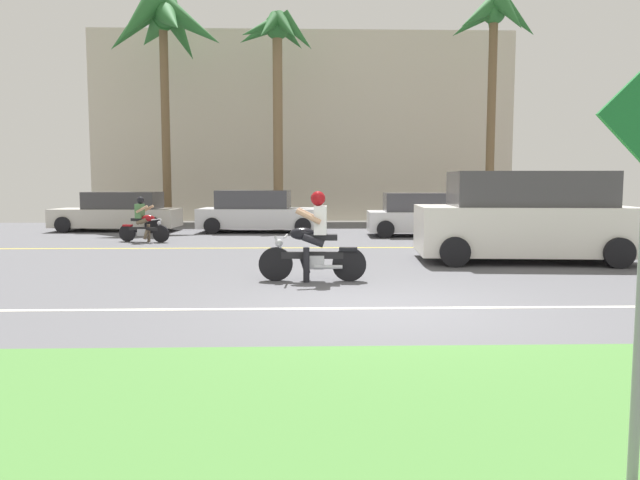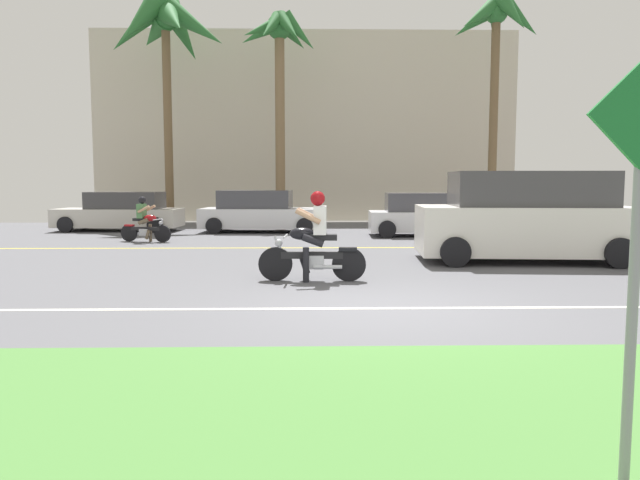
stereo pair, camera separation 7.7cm
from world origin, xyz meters
The scene contains 15 objects.
ground centered at (0.00, 3.00, -0.02)m, with size 56.00×30.00×0.04m, color #545459.
grass_median centered at (0.00, -4.10, 0.03)m, with size 56.00×3.80×0.06m, color #477A38.
lane_line_near centered at (0.00, -0.06, 0.00)m, with size 50.40×0.12×0.01m, color silver.
lane_line_far centered at (0.00, 7.73, 0.00)m, with size 50.40×0.12×0.01m, color yellow.
motorcyclist centered at (-1.00, 2.32, 0.69)m, with size 1.94×0.63×1.62m.
suv_nearby centered at (3.80, 4.90, 0.98)m, with size 4.95×2.57×2.01m.
parked_car_0 centered at (-7.87, 13.54, 0.67)m, with size 4.54×2.06×1.41m.
parked_car_1 centered at (-2.74, 12.97, 0.70)m, with size 4.45×2.28×1.48m.
parked_car_2 centered at (2.72, 11.26, 0.67)m, with size 3.69×1.95×1.41m.
parked_car_3 centered at (8.41, 13.10, 0.67)m, with size 3.98×1.94×1.42m.
palm_tree_0 centered at (-6.74, 16.14, 7.68)m, with size 5.06×4.97×9.18m.
palm_tree_1 centered at (6.19, 15.18, 7.46)m, with size 3.56×3.49×8.96m.
palm_tree_2 centered at (-2.20, 16.47, 7.19)m, with size 3.42×3.39×8.66m.
motorcyclist_distant centered at (-5.91, 9.48, 0.57)m, with size 1.58×0.61×1.35m.
building_far centered at (-1.15, 21.00, 4.27)m, with size 19.13×4.00×8.54m, color beige.
Camera 1 is at (-1.19, -8.36, 1.79)m, focal length 33.62 mm.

